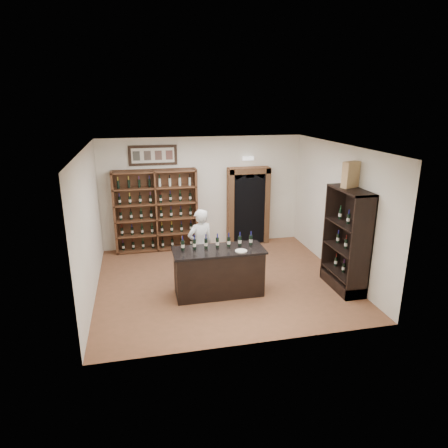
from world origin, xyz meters
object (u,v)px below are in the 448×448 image
(counter_bottle_0, at_px, (183,245))
(wine_crate, at_px, (351,175))
(wine_shelf, at_px, (156,211))
(side_cabinet, at_px, (346,255))
(shopkeeper, at_px, (200,245))
(tasting_counter, at_px, (219,272))

(counter_bottle_0, bearing_deg, wine_crate, -4.61)
(counter_bottle_0, bearing_deg, wine_shelf, 97.71)
(wine_shelf, bearing_deg, side_cabinet, -40.21)
(shopkeeper, xyz_separation_m, wine_crate, (2.99, -0.94, 1.64))
(side_cabinet, xyz_separation_m, wine_crate, (0.00, 0.15, 1.71))
(tasting_counter, bearing_deg, counter_bottle_0, 170.17)
(wine_shelf, relative_size, wine_crate, 4.12)
(side_cabinet, distance_m, shopkeeper, 3.17)
(wine_shelf, xyz_separation_m, side_cabinet, (3.82, -3.23, -0.35))
(side_cabinet, relative_size, shopkeeper, 1.33)
(counter_bottle_0, xyz_separation_m, wine_crate, (3.45, -0.28, 1.36))
(wine_shelf, bearing_deg, shopkeeper, -68.58)
(wine_shelf, relative_size, tasting_counter, 1.17)
(wine_shelf, distance_m, shopkeeper, 2.33)
(shopkeeper, height_order, wine_crate, wine_crate)
(wine_shelf, bearing_deg, wine_crate, -38.87)
(side_cabinet, bearing_deg, tasting_counter, 173.72)
(wine_shelf, relative_size, side_cabinet, 1.00)
(wine_shelf, height_order, wine_crate, wine_crate)
(counter_bottle_0, xyz_separation_m, shopkeeper, (0.46, 0.66, -0.28))
(counter_bottle_0, height_order, shopkeeper, shopkeeper)
(counter_bottle_0, distance_m, side_cabinet, 3.49)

